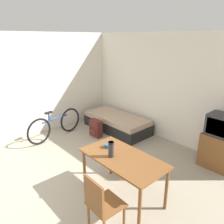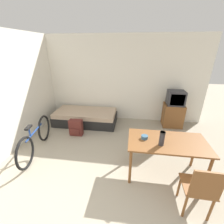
{
  "view_description": "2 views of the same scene",
  "coord_description": "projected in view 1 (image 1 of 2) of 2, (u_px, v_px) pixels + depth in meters",
  "views": [
    {
      "loc": [
        3.32,
        -0.77,
        2.56
      ],
      "look_at": [
        0.15,
        2.08,
        1.1
      ],
      "focal_mm": 35.0,
      "sensor_mm": 36.0,
      "label": 1
    },
    {
      "loc": [
        0.5,
        -0.99,
        2.32
      ],
      "look_at": [
        0.09,
        1.97,
        1.02
      ],
      "focal_mm": 24.0,
      "sensor_mm": 36.0,
      "label": 2
    }
  ],
  "objects": [
    {
      "name": "ground_plane",
      "position": [
        14.0,
        199.0,
        3.66
      ],
      "size": [
        20.0,
        20.0,
        0.0
      ],
      "primitive_type": "plane",
      "color": "#9E937F"
    },
    {
      "name": "wall_back",
      "position": [
        159.0,
        87.0,
        5.65
      ],
      "size": [
        5.52,
        0.06,
        2.7
      ],
      "color": "silver",
      "rests_on": "ground_plane"
    },
    {
      "name": "wall_left",
      "position": [
        49.0,
        83.0,
        6.04
      ],
      "size": [
        0.06,
        4.82,
        2.7
      ],
      "color": "silver",
      "rests_on": "ground_plane"
    },
    {
      "name": "daybed",
      "position": [
        117.0,
        123.0,
        6.34
      ],
      "size": [
        1.98,
        0.92,
        0.43
      ],
      "color": "black",
      "rests_on": "ground_plane"
    },
    {
      "name": "tv",
      "position": [
        218.0,
        143.0,
        4.42
      ],
      "size": [
        0.58,
        0.47,
        1.14
      ],
      "color": "brown",
      "rests_on": "ground_plane"
    },
    {
      "name": "dining_table",
      "position": [
        123.0,
        162.0,
        3.48
      ],
      "size": [
        1.4,
        0.74,
        0.77
      ],
      "color": "brown",
      "rests_on": "ground_plane"
    },
    {
      "name": "wooden_chair",
      "position": [
        101.0,
        203.0,
        2.83
      ],
      "size": [
        0.44,
        0.44,
        0.92
      ],
      "color": "brown",
      "rests_on": "ground_plane"
    },
    {
      "name": "bicycle",
      "position": [
        56.0,
        125.0,
        5.8
      ],
      "size": [
        0.35,
        1.68,
        0.77
      ],
      "color": "black",
      "rests_on": "ground_plane"
    },
    {
      "name": "thermos_flask",
      "position": [
        111.0,
        149.0,
        3.42
      ],
      "size": [
        0.09,
        0.09,
        0.26
      ],
      "color": "#2D2D33",
      "rests_on": "dining_table"
    },
    {
      "name": "mate_bowl",
      "position": [
        107.0,
        146.0,
        3.75
      ],
      "size": [
        0.12,
        0.12,
        0.06
      ],
      "color": "#335670",
      "rests_on": "dining_table"
    },
    {
      "name": "backpack",
      "position": [
        96.0,
        128.0,
        5.9
      ],
      "size": [
        0.36,
        0.21,
        0.46
      ],
      "color": "#56231E",
      "rests_on": "ground_plane"
    }
  ]
}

